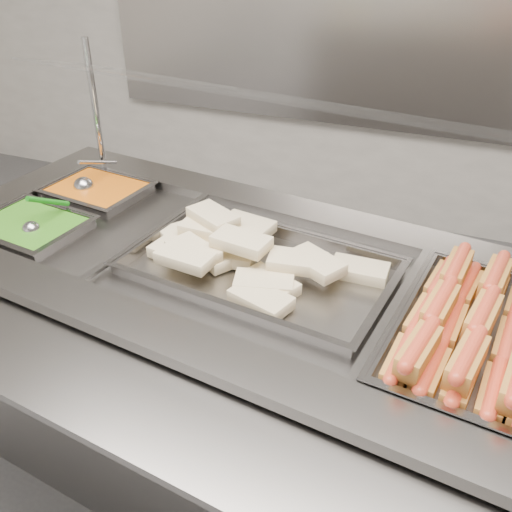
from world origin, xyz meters
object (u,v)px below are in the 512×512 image
at_px(sneeze_guard, 280,104).
at_px(pan_hotdogs, 475,345).
at_px(pan_wraps, 259,272).
at_px(ladle, 85,185).
at_px(serving_spoon, 35,225).
at_px(steam_counter, 242,380).

distance_m(sneeze_guard, pan_hotdogs, 0.76).
xyz_separation_m(pan_wraps, ladle, (-0.71, 0.23, 0.03)).
height_order(sneeze_guard, pan_wraps, sneeze_guard).
xyz_separation_m(sneeze_guard, serving_spoon, (-0.65, -0.28, -0.35)).
bearing_deg(sneeze_guard, steam_counter, -97.73).
bearing_deg(serving_spoon, steam_counter, 5.96).
distance_m(steam_counter, pan_wraps, 0.42).
bearing_deg(ladle, steam_counter, -18.53).
bearing_deg(steam_counter, sneeze_guard, 82.27).
height_order(sneeze_guard, serving_spoon, sneeze_guard).
distance_m(pan_hotdogs, serving_spoon, 1.23).
height_order(steam_counter, pan_hotdogs, pan_hotdogs).
bearing_deg(steam_counter, ladle, 161.47).
distance_m(pan_hotdogs, pan_wraps, 0.56).
bearing_deg(steam_counter, pan_wraps, -7.73).
distance_m(pan_wraps, serving_spoon, 0.68).
bearing_deg(serving_spoon, pan_wraps, 4.79).
xyz_separation_m(pan_wraps, serving_spoon, (-0.68, -0.06, 0.04)).
bearing_deg(pan_wraps, sneeze_guard, 97.61).
bearing_deg(pan_wraps, steam_counter, 172.27).
bearing_deg(ladle, serving_spoon, -83.72).
height_order(sneeze_guard, pan_hotdogs, sneeze_guard).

